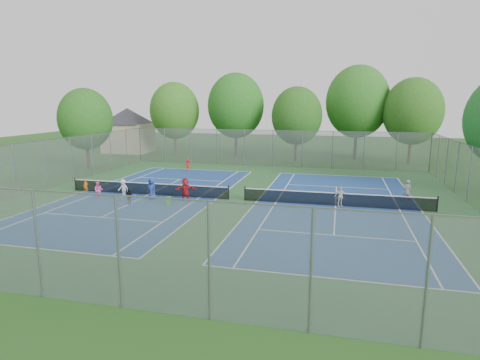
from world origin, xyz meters
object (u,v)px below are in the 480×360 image
net_right (336,200)px  ball_crate (133,197)px  instructor (407,191)px  net_left (148,189)px  ball_hopper (169,201)px

net_right → ball_crate: net_right is taller
net_right → instructor: bearing=23.9°
net_left → instructor: (18.83, 2.14, 0.38)m
ball_hopper → instructor: size_ratio=0.37×
instructor → net_left: bearing=-1.1°
ball_crate → instructor: size_ratio=0.24×
ball_crate → ball_hopper: (3.23, -0.93, 0.14)m
net_left → ball_crate: (-0.40, -1.66, -0.28)m
ball_crate → ball_hopper: ball_hopper is taller
net_right → instructor: 5.30m
net_left → instructor: instructor is taller
ball_crate → net_right: bearing=6.6°
net_left → ball_crate: size_ratio=32.34×
net_left → ball_crate: bearing=-103.5°
instructor → ball_hopper: bearing=8.9°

